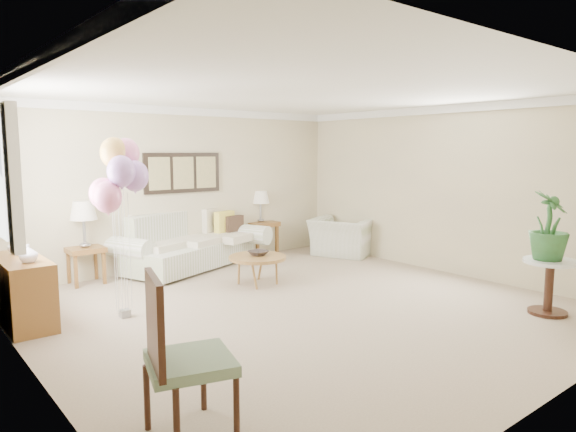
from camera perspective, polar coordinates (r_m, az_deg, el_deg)
The scene contains 18 objects.
ground_plane at distance 6.38m, azimuth 1.39°, elevation -10.14°, with size 6.00×6.00×0.00m, color tan.
room_shell at distance 6.10m, azimuth 0.08°, elevation 4.61°, with size 6.04×6.04×2.60m.
wall_art_triptych at distance 8.57m, azimuth -11.59°, elevation 4.72°, with size 1.35×0.06×0.65m.
sofa at distance 8.58m, azimuth -10.85°, elevation -3.26°, with size 2.78×1.67×0.92m.
end_table_left at distance 7.93m, azimuth -21.59°, elevation -3.86°, with size 0.49×0.45×0.54m.
end_table_right at distance 9.52m, azimuth -3.05°, elevation -1.21°, with size 0.55×0.50×0.60m.
lamp_left at distance 7.84m, azimuth -21.79°, elevation 0.40°, with size 0.38×0.38×0.66m.
lamp_right at distance 9.46m, azimuth -3.07°, elevation 1.98°, with size 0.32×0.32×0.57m.
coffee_table at distance 7.37m, azimuth -3.41°, elevation -4.71°, with size 0.82×0.82×0.42m.
decor_bowl at distance 7.40m, azimuth -3.32°, elevation -4.12°, with size 0.28×0.28×0.07m, color #2E2623.
armchair at distance 9.46m, azimuth 6.05°, elevation -2.32°, with size 1.05×0.91×0.68m, color silver.
side_table at distance 6.76m, azimuth 27.08°, elevation -5.68°, with size 0.60×0.60×0.65m.
potted_plant at distance 6.65m, azimuth 27.01°, elevation -0.98°, with size 0.45×0.45×0.80m, color #2B5429.
accent_chair at distance 3.57m, azimuth -12.05°, elevation -14.63°, with size 0.68×0.68×1.13m.
credenza at distance 6.43m, azimuth -27.41°, elevation -7.41°, with size 0.46×1.20×0.74m.
vase_white at distance 6.05m, azimuth -26.90°, elevation -3.73°, with size 0.19×0.19×0.20m, color white.
vase_sage at distance 6.60m, azimuth -27.96°, elevation -2.94°, with size 0.18×0.18×0.19m, color #B6B7B5.
balloon_cluster at distance 6.01m, azimuth -18.37°, elevation 4.38°, with size 0.64×0.55×2.06m.
Camera 1 is at (-3.96, -4.63, 1.91)m, focal length 32.00 mm.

